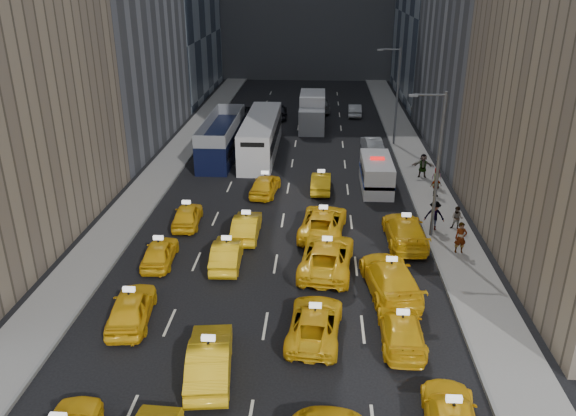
{
  "coord_description": "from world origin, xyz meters",
  "views": [
    {
      "loc": [
        2.34,
        -19.73,
        15.13
      ],
      "look_at": [
        0.5,
        11.37,
        2.0
      ],
      "focal_mm": 35.0,
      "sensor_mm": 36.0,
      "label": 1
    }
  ],
  "objects_px": {
    "pedestrian_0": "(461,238)",
    "city_bus": "(261,136)",
    "double_decker": "(222,137)",
    "box_truck": "(312,112)",
    "nypd_van": "(376,174)"
  },
  "relations": [
    {
      "from": "box_truck",
      "to": "pedestrian_0",
      "type": "distance_m",
      "value": 29.81
    },
    {
      "from": "nypd_van",
      "to": "pedestrian_0",
      "type": "distance_m",
      "value": 11.37
    },
    {
      "from": "double_decker",
      "to": "box_truck",
      "type": "bearing_deg",
      "value": 56.44
    },
    {
      "from": "double_decker",
      "to": "city_bus",
      "type": "bearing_deg",
      "value": 14.31
    },
    {
      "from": "pedestrian_0",
      "to": "city_bus",
      "type": "bearing_deg",
      "value": 123.69
    },
    {
      "from": "city_bus",
      "to": "pedestrian_0",
      "type": "distance_m",
      "value": 23.09
    },
    {
      "from": "nypd_van",
      "to": "double_decker",
      "type": "xyz_separation_m",
      "value": [
        -12.95,
        7.44,
        0.55
      ]
    },
    {
      "from": "double_decker",
      "to": "city_bus",
      "type": "xyz_separation_m",
      "value": [
        3.41,
        0.65,
        0.0
      ]
    },
    {
      "from": "double_decker",
      "to": "city_bus",
      "type": "relative_size",
      "value": 0.89
    },
    {
      "from": "double_decker",
      "to": "nypd_van",
      "type": "bearing_deg",
      "value": -26.27
    },
    {
      "from": "double_decker",
      "to": "pedestrian_0",
      "type": "distance_m",
      "value": 24.75
    },
    {
      "from": "nypd_van",
      "to": "city_bus",
      "type": "distance_m",
      "value": 12.52
    },
    {
      "from": "city_bus",
      "to": "box_truck",
      "type": "relative_size",
      "value": 1.7
    },
    {
      "from": "city_bus",
      "to": "box_truck",
      "type": "distance_m",
      "value": 10.56
    },
    {
      "from": "box_truck",
      "to": "double_decker",
      "type": "bearing_deg",
      "value": -123.69
    }
  ]
}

